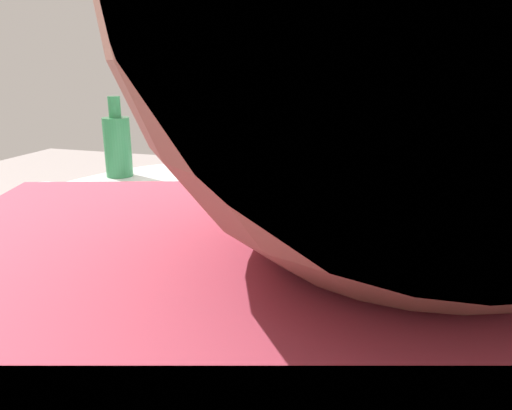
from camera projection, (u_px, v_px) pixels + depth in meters
name	position (u px, v px, depth m)	size (l,w,h in m)	color
round_dining_table	(269.00, 248.00, 1.11)	(1.28, 1.28, 0.73)	#99999E
rice_bowl	(231.00, 163.00, 1.41)	(0.30, 0.30, 0.09)	#B2B5BA
soup_bowl	(264.00, 279.00, 0.68)	(0.29, 0.32, 0.07)	silver
dish_tofu_braise	(383.00, 200.00, 1.12)	(0.22, 0.22, 0.04)	white
dish_shrimp	(341.00, 171.00, 1.43)	(0.20, 0.20, 0.04)	white
dish_noodles	(493.00, 278.00, 0.72)	(0.24, 0.24, 0.04)	white
dish_eggplant	(126.00, 235.00, 0.89)	(0.23, 0.23, 0.05)	silver
green_bottle	(118.00, 145.00, 1.41)	(0.08, 0.08, 0.23)	#2C7947
tea_cup_near	(18.00, 218.00, 0.94)	(0.08, 0.08, 0.06)	#365591
tea_cup_far	(42.00, 200.00, 1.07)	(0.08, 0.08, 0.06)	silver
tea_cup_side	(419.00, 172.00, 1.33)	(0.07, 0.07, 0.07)	white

